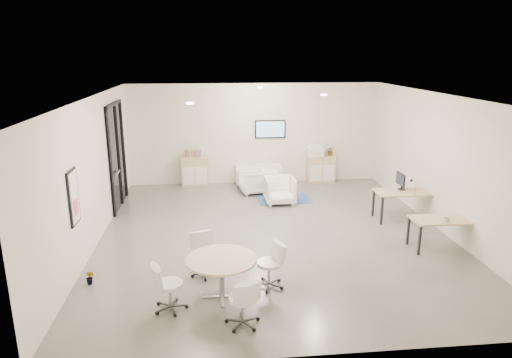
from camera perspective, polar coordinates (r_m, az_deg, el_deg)
The scene contains 21 objects.
room_shell at distance 10.32m, azimuth 2.33°, elevation 1.39°, with size 9.60×10.60×4.80m.
glass_door at distance 12.93m, azimuth -16.98°, elevation 3.17°, with size 0.09×1.90×2.85m.
artwork at distance 9.06m, azimuth -21.84°, elevation -2.14°, with size 0.05×0.54×1.04m.
wall_tv at distance 14.69m, azimuth 1.79°, elevation 6.24°, with size 0.98×0.06×0.58m.
ceiling_spots at distance 10.85m, azimuth 0.72°, elevation 10.56°, with size 3.14×4.14×0.03m.
sideboard_left at distance 14.63m, azimuth -7.64°, elevation 0.96°, with size 0.84×0.44×0.95m.
sideboard_right at distance 15.08m, azimuth 8.12°, elevation 1.25°, with size 0.88×0.43×0.88m.
books at distance 14.50m, azimuth -7.89°, elevation 3.20°, with size 0.49×0.14×0.22m.
printer at distance 14.89m, azimuth 7.45°, elevation 3.53°, with size 0.57×0.50×0.37m.
loveseat at distance 14.63m, azimuth 0.38°, elevation 0.39°, with size 1.50×0.82×0.55m.
blue_rug at distance 13.32m, azimuth 3.47°, elevation -2.48°, with size 1.50×1.00×0.01m, color #2C4488.
armchair_left at distance 13.78m, azimuth -0.32°, elevation -0.15°, with size 0.77×0.72×0.79m, color white.
armchair_right at distance 12.84m, azimuth 2.99°, elevation -1.25°, with size 0.81×0.76×0.84m, color white.
desk_rear at distance 12.11m, azimuth 17.97°, elevation -1.83°, with size 1.44×0.75×0.74m.
desk_front at distance 10.61m, azimuth 22.24°, elevation -4.99°, with size 1.32×0.67×0.68m.
monitor at distance 12.14m, azimuth 17.64°, elevation -0.22°, with size 0.20×0.50×0.44m.
round_table at distance 7.93m, azimuth -4.35°, elevation -10.41°, with size 1.22×1.22×0.74m.
meeting_chairs at distance 8.04m, azimuth -4.31°, elevation -11.99°, with size 2.46×2.46×0.82m.
plant_cabinet at distance 15.04m, azimuth 9.28°, elevation 3.37°, with size 0.27×0.30×0.24m, color #3F7F3F.
plant_floor at distance 9.11m, azimuth -20.00°, elevation -11.93°, with size 0.16×0.28×0.13m, color #3F7F3F.
cup at distance 10.39m, azimuth 22.71°, elevation -4.69°, with size 0.12×0.10×0.12m, color white.
Camera 1 is at (-1.45, -9.91, 4.12)m, focal length 32.00 mm.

